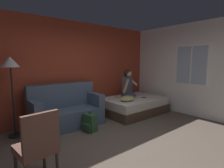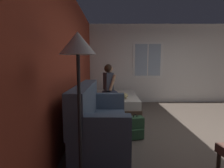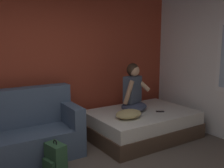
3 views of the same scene
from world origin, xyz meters
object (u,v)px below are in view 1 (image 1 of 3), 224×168
Objects in this scene: backpack at (90,123)px; couch at (66,110)px; bed at (133,105)px; throw_pillow at (127,98)px; cell_phone at (144,97)px; side_chair at (38,144)px; floor_lamp at (11,70)px; person_seated at (128,86)px.

couch is at bearing 112.07° from backpack.
backpack is (-1.82, -0.38, -0.04)m from bed.
cell_phone is (0.70, -0.01, -0.07)m from throw_pillow.
backpack is 3.18× the size of cell_phone.
bed is at bearing -7.80° from couch.
throw_pillow reaches higher than cell_phone.
side_chair is 2.04× the size of throw_pillow.
floor_lamp reaches higher than throw_pillow.
throw_pillow is at bearing -136.58° from person_seated.
cell_phone is at bearing -9.71° from floor_lamp.
couch reaches higher than bed.
couch is 1.75× the size of side_chair.
bed is at bearing -93.61° from cell_phone.
throw_pillow is at bearing -16.29° from couch.
cell_phone is at bearing -11.71° from couch.
cell_phone reaches higher than backpack.
throw_pillow is 0.71m from cell_phone.
bed is 1.94× the size of side_chair.
couch is 0.75m from backpack.
couch is 3.74× the size of backpack.
floor_lamp is at bearing -65.61° from cell_phone.
floor_lamp reaches higher than couch.
couch is at bearing 163.71° from throw_pillow.
throw_pillow is (-0.45, -0.19, 0.31)m from bed.
backpack is 2.10m from cell_phone.
bed is 2.11m from couch.
backpack is at bearing 36.38° from side_chair.
person_seated is 0.60m from cell_phone.
couch reaches higher than throw_pillow.
floor_lamp reaches higher than side_chair.
throw_pillow is at bearing -56.44° from cell_phone.
cell_phone is at bearing 4.96° from backpack.
bed is at bearing 23.83° from side_chair.
throw_pillow is (2.80, 1.24, 0.02)m from side_chair.
couch is 2.08m from side_chair.
bed is 13.19× the size of cell_phone.
person_seated is 6.08× the size of cell_phone.
backpack is 0.27× the size of floor_lamp.
person_seated is 1.91× the size of backpack.
couch is 1.53m from floor_lamp.
throw_pillow is at bearing -156.53° from bed.
side_chair is 6.81× the size of cell_phone.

